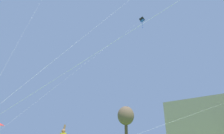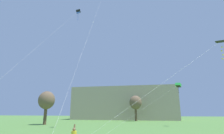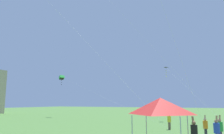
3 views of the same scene
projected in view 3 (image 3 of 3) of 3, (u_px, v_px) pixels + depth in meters
festival_tent at (160, 106)px, 11.32m from camera, size 2.55×2.55×3.16m
person_black_shirt at (194, 134)px, 13.59m from camera, size 0.42×0.42×2.05m
person_yellow_shirt at (169, 121)px, 23.80m from camera, size 0.39×0.39×1.91m
person_orange_shirt at (206, 127)px, 18.06m from camera, size 0.39×0.39×1.88m
person_green_shirt at (220, 129)px, 16.05m from camera, size 0.41×0.41×1.99m
person_blue_shirt at (217, 131)px, 14.88m from camera, size 0.42×0.42×2.03m
kite_black_delta_2 at (166, 68)px, 36.75m from camera, size 12.08×9.30×8.90m
kite_green_box_4 at (62, 78)px, 46.13m from camera, size 11.94×25.34×8.62m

